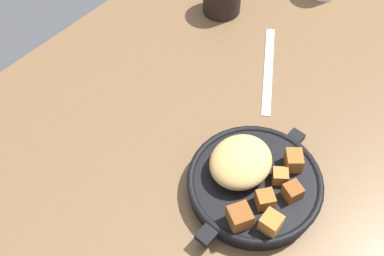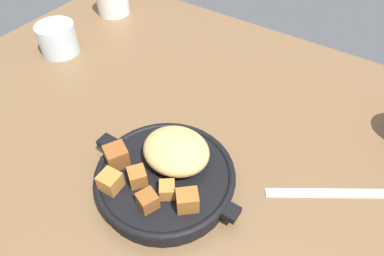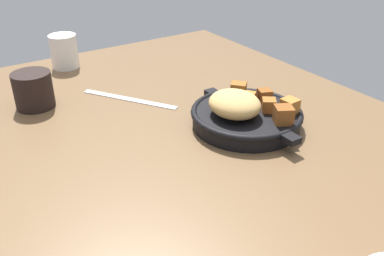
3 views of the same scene
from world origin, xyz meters
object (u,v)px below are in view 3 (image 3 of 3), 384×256
object	(u,v)px
cast_iron_skillet	(246,114)
coffee_mug_dark	(33,90)
white_creamer_pitcher	(64,51)
butter_knife	(129,99)

from	to	relation	value
cast_iron_skillet	coffee_mug_dark	world-z (taller)	cast_iron_skillet
coffee_mug_dark	cast_iron_skillet	bearing A→B (deg)	-135.17
cast_iron_skillet	white_creamer_pitcher	bearing A→B (deg)	19.53
white_creamer_pitcher	butter_knife	bearing A→B (deg)	-170.08
butter_knife	cast_iron_skillet	bearing A→B (deg)	176.16
coffee_mug_dark	white_creamer_pitcher	world-z (taller)	white_creamer_pitcher
butter_knife	white_creamer_pitcher	world-z (taller)	white_creamer_pitcher
cast_iron_skillet	white_creamer_pitcher	xyz separation A→B (cm)	(50.78, 18.01, 1.56)
cast_iron_skillet	white_creamer_pitcher	size ratio (longest dim) A/B	3.02
cast_iron_skillet	coffee_mug_dark	xyz separation A→B (cm)	(31.33, 31.14, 1.07)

